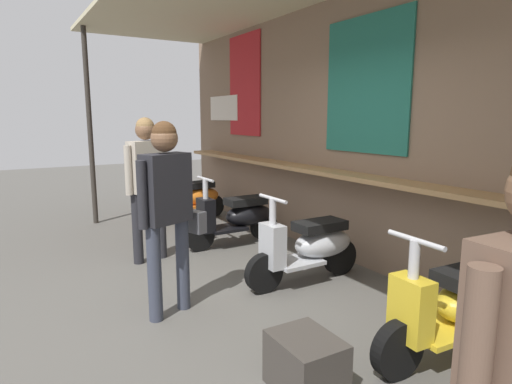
{
  "coord_description": "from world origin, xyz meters",
  "views": [
    {
      "loc": [
        3.41,
        -1.68,
        1.74
      ],
      "look_at": [
        -0.95,
        0.95,
        0.85
      ],
      "focal_mm": 30.1,
      "sensor_mm": 36.0,
      "label": 1
    }
  ],
  "objects_px": {
    "scooter_orange": "(191,198)",
    "shopper_with_handbag": "(168,199)",
    "scooter_yellow": "(459,306)",
    "shopper_browsing": "(147,173)",
    "merchandise_crate": "(306,364)",
    "scooter_silver": "(311,246)",
    "scooter_black": "(238,217)"
  },
  "relations": [
    {
      "from": "shopper_with_handbag",
      "to": "scooter_black",
      "type": "bearing_deg",
      "value": -65.32
    },
    {
      "from": "scooter_black",
      "to": "shopper_browsing",
      "type": "height_order",
      "value": "shopper_browsing"
    },
    {
      "from": "scooter_black",
      "to": "scooter_yellow",
      "type": "xyz_separation_m",
      "value": [
        3.31,
        -0.0,
        0.0
      ]
    },
    {
      "from": "scooter_silver",
      "to": "scooter_yellow",
      "type": "xyz_separation_m",
      "value": [
        1.72,
        -0.0,
        0.0
      ]
    },
    {
      "from": "scooter_orange",
      "to": "shopper_browsing",
      "type": "height_order",
      "value": "shopper_browsing"
    },
    {
      "from": "shopper_browsing",
      "to": "scooter_yellow",
      "type": "bearing_deg",
      "value": -177.02
    },
    {
      "from": "scooter_orange",
      "to": "scooter_silver",
      "type": "height_order",
      "value": "same"
    },
    {
      "from": "scooter_silver",
      "to": "shopper_browsing",
      "type": "height_order",
      "value": "shopper_browsing"
    },
    {
      "from": "scooter_yellow",
      "to": "merchandise_crate",
      "type": "distance_m",
      "value": 1.24
    },
    {
      "from": "scooter_silver",
      "to": "shopper_browsing",
      "type": "distance_m",
      "value": 2.12
    },
    {
      "from": "scooter_yellow",
      "to": "shopper_browsing",
      "type": "height_order",
      "value": "shopper_browsing"
    },
    {
      "from": "scooter_orange",
      "to": "merchandise_crate",
      "type": "xyz_separation_m",
      "value": [
        4.72,
        -1.19,
        -0.21
      ]
    },
    {
      "from": "scooter_orange",
      "to": "shopper_with_handbag",
      "type": "height_order",
      "value": "shopper_with_handbag"
    },
    {
      "from": "scooter_orange",
      "to": "scooter_silver",
      "type": "xyz_separation_m",
      "value": [
        3.25,
        0.0,
        0.0
      ]
    },
    {
      "from": "scooter_yellow",
      "to": "shopper_browsing",
      "type": "relative_size",
      "value": 0.81
    },
    {
      "from": "scooter_orange",
      "to": "scooter_yellow",
      "type": "bearing_deg",
      "value": 86.36
    },
    {
      "from": "scooter_silver",
      "to": "shopper_browsing",
      "type": "relative_size",
      "value": 0.81
    },
    {
      "from": "shopper_with_handbag",
      "to": "merchandise_crate",
      "type": "height_order",
      "value": "shopper_with_handbag"
    },
    {
      "from": "scooter_black",
      "to": "scooter_yellow",
      "type": "bearing_deg",
      "value": 90.15
    },
    {
      "from": "shopper_browsing",
      "to": "merchandise_crate",
      "type": "relative_size",
      "value": 3.76
    },
    {
      "from": "scooter_yellow",
      "to": "shopper_with_handbag",
      "type": "relative_size",
      "value": 0.82
    },
    {
      "from": "scooter_orange",
      "to": "shopper_with_handbag",
      "type": "bearing_deg",
      "value": 60.79
    },
    {
      "from": "scooter_orange",
      "to": "shopper_browsing",
      "type": "relative_size",
      "value": 0.81
    },
    {
      "from": "shopper_browsing",
      "to": "scooter_black",
      "type": "bearing_deg",
      "value": -106.44
    },
    {
      "from": "shopper_browsing",
      "to": "shopper_with_handbag",
      "type": "bearing_deg",
      "value": 151.35
    },
    {
      "from": "scooter_yellow",
      "to": "scooter_silver",
      "type": "bearing_deg",
      "value": -85.97
    },
    {
      "from": "scooter_orange",
      "to": "shopper_browsing",
      "type": "distance_m",
      "value": 2.22
    },
    {
      "from": "scooter_orange",
      "to": "shopper_with_handbag",
      "type": "xyz_separation_m",
      "value": [
        3.22,
        -1.54,
        0.66
      ]
    },
    {
      "from": "scooter_yellow",
      "to": "scooter_orange",
      "type": "bearing_deg",
      "value": -85.96
    },
    {
      "from": "scooter_black",
      "to": "merchandise_crate",
      "type": "height_order",
      "value": "scooter_black"
    },
    {
      "from": "shopper_with_handbag",
      "to": "shopper_browsing",
      "type": "bearing_deg",
      "value": -31.35
    },
    {
      "from": "scooter_yellow",
      "to": "shopper_browsing",
      "type": "distance_m",
      "value": 3.57
    }
  ]
}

